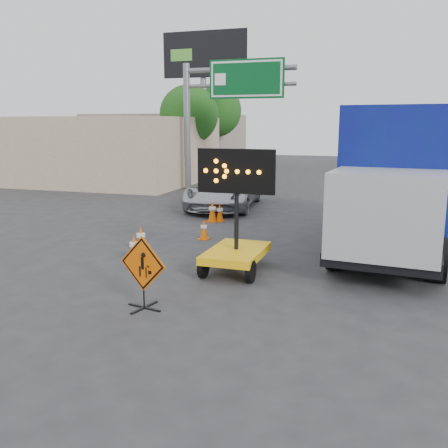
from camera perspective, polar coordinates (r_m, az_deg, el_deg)
The scene contains 16 objects.
ground at distance 9.65m, azimuth -8.78°, elevation -10.86°, with size 100.00×100.00×0.00m, color #2D2D30.
storefront_left_near at distance 33.34m, azimuth -15.00°, elevation 8.24°, with size 14.00×10.00×4.00m, color #C1AC8B.
storefront_left_far at distance 46.11m, azimuth -6.49°, elevation 9.58°, with size 12.00×10.00×4.40m, color gray.
highway_gantry at distance 27.30m, azimuth -0.18°, elevation 14.45°, with size 6.18×0.38×6.90m.
billboard at distance 36.22m, azimuth -2.23°, elevation 17.32°, with size 6.10×0.54×9.85m.
tree_left_near at distance 32.30m, azimuth -4.03°, elevation 12.34°, with size 3.71×3.71×6.03m.
tree_left_far at distance 40.15m, azimuth -1.00°, elevation 12.81°, with size 4.10×4.10×6.66m.
construction_sign at distance 10.01m, azimuth -9.23°, elevation -5.27°, with size 1.10×0.79×1.49m.
arrow_board at distance 12.36m, azimuth 1.42°, elevation -2.43°, with size 1.93×2.16×3.05m.
pickup_truck at distance 21.84m, azimuth 0.03°, elevation 3.96°, with size 2.64×5.73×1.59m, color #B2B6BA.
box_truck at distance 15.32m, azimuth 19.34°, elevation 4.08°, with size 3.35×8.79×4.08m.
cone_a at distance 13.51m, azimuth -10.24°, elevation -2.72°, with size 0.44×0.44×0.76m.
cone_b at distance 14.48m, azimuth -9.48°, elevation -1.67°, with size 0.48×0.48×0.79m.
cone_c at distance 15.91m, azimuth -2.32°, elevation -0.61°, with size 0.35×0.35×0.64m.
cone_d at distance 18.82m, azimuth -0.50°, elevation 1.36°, with size 0.37×0.37×0.69m.
cone_e at distance 18.74m, azimuth -1.34°, elevation 1.48°, with size 0.49×0.49×0.80m.
Camera 1 is at (4.12, -7.93, 3.64)m, focal length 40.00 mm.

